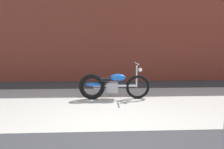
% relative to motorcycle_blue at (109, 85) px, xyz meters
% --- Properties ---
extents(ground_plane, '(80.00, 80.00, 0.00)m').
position_rel_motorcycle_blue_xyz_m(ground_plane, '(-0.14, -2.13, -0.40)').
color(ground_plane, '#38383A').
extents(sidewalk_slab, '(36.00, 3.50, 0.01)m').
position_rel_motorcycle_blue_xyz_m(sidewalk_slab, '(-0.14, -0.38, -0.40)').
color(sidewalk_slab, '#B2ADA3').
rests_on(sidewalk_slab, ground).
extents(brick_building_wall, '(36.00, 0.50, 4.88)m').
position_rel_motorcycle_blue_xyz_m(brick_building_wall, '(-0.14, 3.07, 2.04)').
color(brick_building_wall, brown).
rests_on(brick_building_wall, ground).
extents(motorcycle_blue, '(2.01, 0.58, 1.03)m').
position_rel_motorcycle_blue_xyz_m(motorcycle_blue, '(0.00, 0.00, 0.00)').
color(motorcycle_blue, black).
rests_on(motorcycle_blue, ground).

